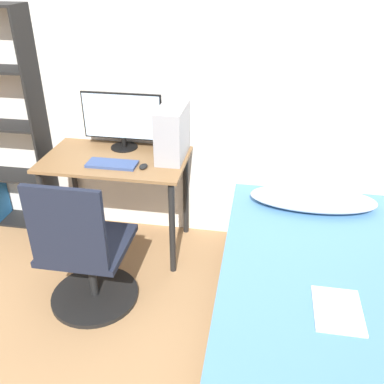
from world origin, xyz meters
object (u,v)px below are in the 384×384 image
Objects in this scene: monitor at (122,119)px; keyboard at (112,164)px; bed at (315,300)px; pc_tower at (172,133)px; office_chair at (85,260)px.

monitor reaches higher than keyboard.
pc_tower is (-1.02, 0.76, 0.71)m from bed.
monitor is at bearing 148.78° from bed.
pc_tower reaches higher than keyboard.
monitor reaches higher than bed.
keyboard is (-1.41, 0.55, 0.54)m from bed.
monitor is 1.72× the size of keyboard.
bed is 5.57× the size of keyboard.
bed is 1.83m from monitor.
bed is 3.24× the size of monitor.
keyboard is at bearing -150.82° from pc_tower.
bed is (1.43, 0.03, -0.13)m from office_chair.
monitor is 0.42m from pc_tower.
monitor is at bearing 165.87° from pc_tower.
monitor is (-1.42, 0.86, 0.75)m from bed.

